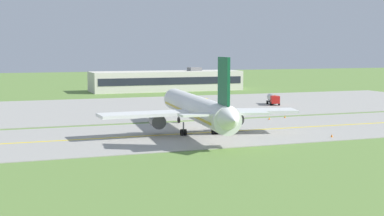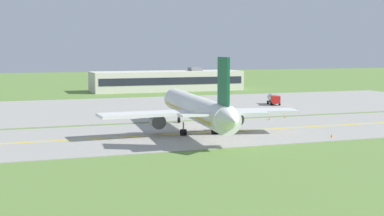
# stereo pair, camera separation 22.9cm
# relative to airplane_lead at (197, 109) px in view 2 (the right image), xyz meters

# --- Properties ---
(ground_plane) EXTENTS (500.00, 500.00, 0.00)m
(ground_plane) POSITION_rel_airplane_lead_xyz_m (6.21, 0.32, -4.13)
(ground_plane) COLOR olive
(taxiway_strip) EXTENTS (240.00, 28.00, 0.10)m
(taxiway_strip) POSITION_rel_airplane_lead_xyz_m (6.21, 0.32, -4.08)
(taxiway_strip) COLOR #9E9B93
(taxiway_strip) RESTS_ON ground
(apron_pad) EXTENTS (140.00, 52.00, 0.10)m
(apron_pad) POSITION_rel_airplane_lead_xyz_m (16.21, 42.32, -4.08)
(apron_pad) COLOR #9E9B93
(apron_pad) RESTS_ON ground
(taxiway_centreline) EXTENTS (220.00, 0.60, 0.01)m
(taxiway_centreline) POSITION_rel_airplane_lead_xyz_m (6.21, 0.32, -4.03)
(taxiway_centreline) COLOR yellow
(taxiway_centreline) RESTS_ON taxiway_strip
(airplane_lead) EXTENTS (32.35, 39.66, 12.70)m
(airplane_lead) POSITION_rel_airplane_lead_xyz_m (0.00, 0.00, 0.00)
(airplane_lead) COLOR white
(airplane_lead) RESTS_ON ground
(service_truck_baggage) EXTENTS (3.57, 6.33, 2.65)m
(service_truck_baggage) POSITION_rel_airplane_lead_xyz_m (33.86, 37.03, -2.60)
(service_truck_baggage) COLOR red
(service_truck_baggage) RESTS_ON ground
(service_truck_fuel) EXTENTS (6.67, 3.30, 2.59)m
(service_truck_fuel) POSITION_rel_airplane_lead_xyz_m (15.83, 34.70, -2.95)
(service_truck_fuel) COLOR yellow
(service_truck_fuel) RESTS_ON ground
(terminal_building) EXTENTS (49.89, 13.64, 7.65)m
(terminal_building) POSITION_rel_airplane_lead_xyz_m (22.95, 90.81, -0.89)
(terminal_building) COLOR beige
(terminal_building) RESTS_ON ground
(traffic_cone_near_edge) EXTENTS (0.44, 0.44, 0.60)m
(traffic_cone_near_edge) POSITION_rel_airplane_lead_xyz_m (23.57, 12.90, -3.83)
(traffic_cone_near_edge) COLOR orange
(traffic_cone_near_edge) RESTS_ON ground
(traffic_cone_mid_edge) EXTENTS (0.44, 0.44, 0.60)m
(traffic_cone_mid_edge) POSITION_rel_airplane_lead_xyz_m (18.44, -10.80, -3.83)
(traffic_cone_mid_edge) COLOR orange
(traffic_cone_mid_edge) RESTS_ON ground
(traffic_cone_far_edge) EXTENTS (0.44, 0.44, 0.60)m
(traffic_cone_far_edge) POSITION_rel_airplane_lead_xyz_m (19.39, 11.64, -3.83)
(traffic_cone_far_edge) COLOR orange
(traffic_cone_far_edge) RESTS_ON ground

